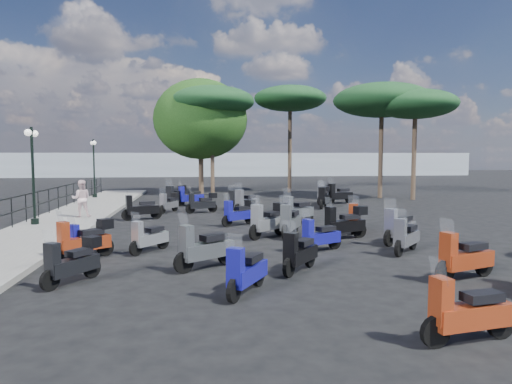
{
  "coord_description": "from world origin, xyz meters",
  "views": [
    {
      "loc": [
        -0.99,
        -16.6,
        2.79
      ],
      "look_at": [
        1.36,
        2.61,
        1.2
      ],
      "focal_mm": 32.0,
      "sensor_mm": 36.0,
      "label": 1
    }
  ],
  "objects": [
    {
      "name": "pine_3",
      "position": [
        12.09,
        10.14,
        5.83
      ],
      "size": [
        5.08,
        5.08,
        6.74
      ],
      "color": "#38281E",
      "rests_on": "ground"
    },
    {
      "name": "railing",
      "position": [
        -7.8,
        2.8,
        0.9
      ],
      "size": [
        0.04,
        26.04,
        1.1
      ],
      "color": "black",
      "rests_on": "sidewalk"
    },
    {
      "name": "scooter_10",
      "position": [
        -0.93,
        5.21,
        0.47
      ],
      "size": [
        1.53,
        0.73,
        1.26
      ],
      "rotation": [
        0.0,
        0.0,
        1.89
      ],
      "color": "black",
      "rests_on": "ground"
    },
    {
      "name": "scooter_4",
      "position": [
        -2.5,
        5.52,
        0.46
      ],
      "size": [
        0.9,
        1.4,
        1.22
      ],
      "rotation": [
        0.0,
        0.0,
        2.64
      ],
      "color": "black",
      "rests_on": "ground"
    },
    {
      "name": "scooter_22",
      "position": [
        5.43,
        6.57,
        0.54
      ],
      "size": [
        0.99,
        1.69,
        1.44
      ],
      "rotation": [
        0.0,
        0.0,
        2.7
      ],
      "color": "black",
      "rests_on": "ground"
    },
    {
      "name": "scooter_9",
      "position": [
        0.5,
        1.17,
        0.49
      ],
      "size": [
        1.41,
        1.08,
        1.29
      ],
      "rotation": [
        0.0,
        0.0,
        2.19
      ],
      "color": "black",
      "rests_on": "ground"
    },
    {
      "name": "sidewalk",
      "position": [
        -6.5,
        3.0,
        0.07
      ],
      "size": [
        3.0,
        30.0,
        0.15
      ],
      "primitive_type": "cube",
      "color": "slate",
      "rests_on": "ground"
    },
    {
      "name": "ground",
      "position": [
        0.0,
        0.0,
        0.0
      ],
      "size": [
        120.0,
        120.0,
        0.0
      ],
      "primitive_type": "plane",
      "color": "black",
      "rests_on": "ground"
    },
    {
      "name": "scooter_18",
      "position": [
        2.9,
        -10.48,
        0.46
      ],
      "size": [
        1.64,
        0.57,
        1.31
      ],
      "rotation": [
        0.0,
        0.0,
        1.74
      ],
      "color": "black",
      "rests_on": "ground"
    },
    {
      "name": "pine_0",
      "position": [
        5.61,
        16.7,
        6.86
      ],
      "size": [
        5.32,
        5.32,
        7.83
      ],
      "color": "#38281E",
      "rests_on": "ground"
    },
    {
      "name": "pine_2",
      "position": [
        -0.15,
        15.19,
        6.42
      ],
      "size": [
        5.86,
        5.86,
        7.47
      ],
      "color": "#38281E",
      "rests_on": "ground"
    },
    {
      "name": "distant_hills",
      "position": [
        0.0,
        45.0,
        1.5
      ],
      "size": [
        70.0,
        8.0,
        3.0
      ],
      "primitive_type": "cube",
      "color": "gray",
      "rests_on": "ground"
    },
    {
      "name": "lamp_post_2",
      "position": [
        -7.5,
        12.53,
        2.19
      ],
      "size": [
        0.53,
        1.01,
        3.58
      ],
      "rotation": [
        0.0,
        0.0,
        0.35
      ],
      "color": "black",
      "rests_on": "sidewalk"
    },
    {
      "name": "scooter_13",
      "position": [
        2.4,
        -3.98,
        0.43
      ],
      "size": [
        1.43,
        0.87,
        1.24
      ],
      "rotation": [
        0.0,
        0.0,
        2.05
      ],
      "color": "black",
      "rests_on": "ground"
    },
    {
      "name": "scooter_2",
      "position": [
        -4.08,
        -4.15,
        0.51
      ],
      "size": [
        1.43,
        1.21,
        1.36
      ],
      "rotation": [
        0.0,
        0.0,
        2.25
      ],
      "color": "black",
      "rests_on": "ground"
    },
    {
      "name": "broadleaf_tree",
      "position": [
        -0.94,
        16.27,
        5.28
      ],
      "size": [
        6.67,
        6.67,
        8.12
      ],
      "color": "#38281E",
      "rests_on": "ground"
    },
    {
      "name": "scooter_25",
      "position": [
        4.77,
        -4.48,
        0.46
      ],
      "size": [
        1.22,
        1.27,
        1.33
      ],
      "rotation": [
        0.0,
        0.0,
        2.38
      ],
      "color": "black",
      "rests_on": "ground"
    },
    {
      "name": "scooter_16",
      "position": [
        1.13,
        4.8,
        0.52
      ],
      "size": [
        1.28,
        1.52,
        1.49
      ],
      "rotation": [
        0.0,
        0.0,
        2.45
      ],
      "color": "black",
      "rests_on": "ground"
    },
    {
      "name": "scooter_6",
      "position": [
        -0.91,
        -5.59,
        0.5
      ],
      "size": [
        1.54,
        1.16,
        1.44
      ],
      "rotation": [
        0.0,
        0.0,
        2.19
      ],
      "color": "black",
      "rests_on": "ground"
    },
    {
      "name": "scooter_14",
      "position": [
        1.27,
        -1.54,
        0.56
      ],
      "size": [
        1.48,
        1.41,
        1.48
      ],
      "rotation": [
        0.0,
        0.0,
        2.32
      ],
      "color": "black",
      "rests_on": "ground"
    },
    {
      "name": "scooter_3",
      "position": [
        -3.53,
        3.19,
        0.48
      ],
      "size": [
        1.66,
        0.8,
        1.37
      ],
      "rotation": [
        0.0,
        0.0,
        1.91
      ],
      "color": "black",
      "rests_on": "ground"
    },
    {
      "name": "pine_1",
      "position": [
        10.54,
        11.58,
        6.22
      ],
      "size": [
        6.18,
        6.18,
        7.32
      ],
      "color": "#38281E",
      "rests_on": "ground"
    },
    {
      "name": "scooter_5",
      "position": [
        -1.56,
        8.42,
        0.47
      ],
      "size": [
        1.61,
        0.87,
        1.36
      ],
      "rotation": [
        0.0,
        0.0,
        1.98
      ],
      "color": "black",
      "rests_on": "ground"
    },
    {
      "name": "scooter_0",
      "position": [
        -3.75,
        -6.52,
        0.47
      ],
      "size": [
        1.01,
        1.38,
        1.25
      ],
      "rotation": [
        0.0,
        0.0,
        2.56
      ],
      "color": "black",
      "rests_on": "ground"
    },
    {
      "name": "scooter_15",
      "position": [
        2.86,
        1.27,
        0.51
      ],
      "size": [
        1.56,
        1.2,
        1.47
      ],
      "rotation": [
        0.0,
        0.0,
        2.2
      ],
      "color": "black",
      "rests_on": "ground"
    },
    {
      "name": "pedestrian_far",
      "position": [
        -6.0,
        3.33,
        0.94
      ],
      "size": [
        0.84,
        0.7,
        1.57
      ],
      "primitive_type": "imported",
      "rotation": [
        0.0,
        0.0,
        3.28
      ],
      "color": "beige",
      "rests_on": "sidewalk"
    },
    {
      "name": "scooter_17",
      "position": [
        0.76,
        6.58,
        0.44
      ],
      "size": [
        0.84,
        1.49,
        1.27
      ],
      "rotation": [
        0.0,
        0.0,
        2.7
      ],
      "color": "black",
      "rests_on": "ground"
    },
    {
      "name": "scooter_11",
      "position": [
        -2.31,
        8.15,
        0.55
      ],
      "size": [
        1.07,
        1.68,
        1.46
      ],
      "rotation": [
        0.0,
        0.0,
        2.65
      ],
      "color": "black",
      "rests_on": "ground"
    },
    {
      "name": "scooter_1",
      "position": [
        -4.09,
        -3.66,
        0.44
      ],
      "size": [
        1.03,
        1.25,
        1.18
      ],
      "rotation": [
        0.0,
        0.0,
        2.48
      ],
      "color": "black",
      "rests_on": "ground"
    },
    {
      "name": "scooter_19",
      "position": [
        4.82,
        -7.25,
        0.49
      ],
      "size": [
        1.71,
        0.82,
        1.41
      ],
      "rotation": [
        0.0,
        0.0,
        1.91
      ],
      "color": "black",
      "rests_on": "ground"
    },
    {
      "name": "scooter_20",
      "position": [
        3.72,
        -2.19,
        0.53
      ],
      "size": [
        1.72,
        0.82,
        1.41
      ],
      "rotation": [
        0.0,
        0.0,
        1.89
      ],
      "color": "black",
      "rests_on": "ground"
    },
    {
      "name": "scooter_8",
      "position": [
        -2.47,
        -3.5,
        0.42
      ],
      "size": [
        1.02,
        1.26,
        1.22
      ],
      "rotation": [
        0.0,
        0.0,
        2.48
      ],
      "color": "black",
      "rests_on": "ground"
    },
    {
      "name": "scooter_12",
      "position": [
        -0.11,
        -7.73,
        0.46
      ],
      "size": [
        0.96,
        1.48,
        1.32
      ],
      "rotation": [
        0.0,
        0.0,
        2.61
      ],
      "color": "black",
      "rests_on": "ground"
    },
    {
      "name": "lamp_post_1",
      "position": [
        -7.26,
        1.48,
        2.25
      ],
      "size": [
        0.31,
        1.08,
        3.67
      ],
      "rotation": [
        0.0,
        0.0,
        0.06
      ],
      "color": "black",
      "rests_on": "sidewalk"
    },
    {
      "name": "scooter_7",
      "position": [
        1.32,
        -6.16,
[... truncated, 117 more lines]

